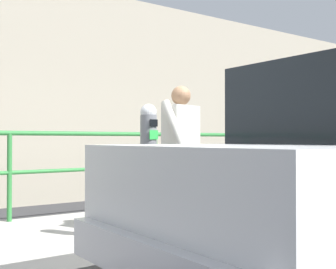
# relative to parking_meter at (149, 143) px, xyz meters

# --- Properties ---
(ground_plane) EXTENTS (160.00, 160.00, 0.00)m
(ground_plane) POSITION_rel_parking_meter_xyz_m (0.28, -0.40, -1.13)
(ground_plane) COLOR #333335
(sidewalk_curb) EXTENTS (36.00, 2.43, 0.14)m
(sidewalk_curb) POSITION_rel_parking_meter_xyz_m (0.28, 0.82, -1.06)
(sidewalk_curb) COLOR #ADA8A0
(sidewalk_curb) RESTS_ON ground
(parking_meter) EXTENTS (0.17, 0.18, 1.37)m
(parking_meter) POSITION_rel_parking_meter_xyz_m (0.00, 0.00, 0.00)
(parking_meter) COLOR slate
(parking_meter) RESTS_ON sidewalk_curb
(pedestrian_at_meter) EXTENTS (0.59, 0.50, 1.61)m
(pedestrian_at_meter) POSITION_rel_parking_meter_xyz_m (0.54, 0.18, -0.08)
(pedestrian_at_meter) COLOR #1E233F
(pedestrian_at_meter) RESTS_ON sidewalk_curb
(background_railing) EXTENTS (24.06, 0.06, 1.13)m
(background_railing) POSITION_rel_parking_meter_xyz_m (0.28, 1.92, -0.18)
(background_railing) COLOR #2D7A38
(background_railing) RESTS_ON sidewalk_curb
(backdrop_wall) EXTENTS (32.00, 0.50, 4.00)m
(backdrop_wall) POSITION_rel_parking_meter_xyz_m (0.28, 4.17, 0.87)
(backdrop_wall) COLOR #ADA38E
(backdrop_wall) RESTS_ON ground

